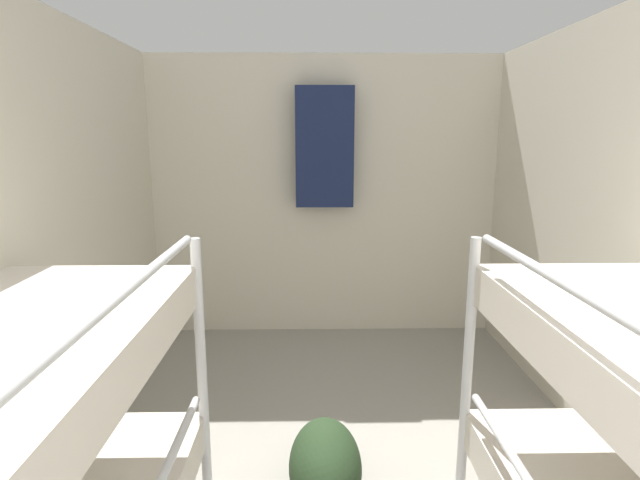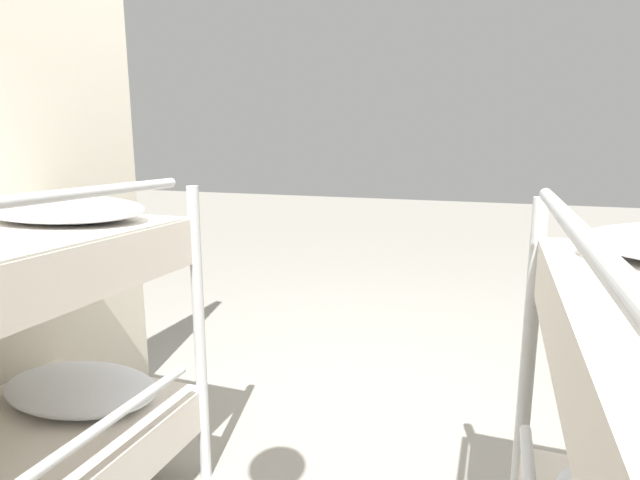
# 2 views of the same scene
# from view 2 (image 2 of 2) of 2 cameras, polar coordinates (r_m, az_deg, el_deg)

# --- Properties ---
(ground_plane) EXTENTS (20.00, 20.00, 0.00)m
(ground_plane) POSITION_cam_2_polar(r_m,az_deg,el_deg) (2.55, 6.68, -20.64)
(ground_plane) COLOR gray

